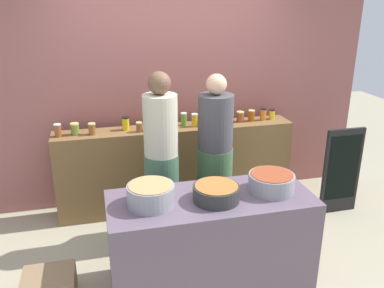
# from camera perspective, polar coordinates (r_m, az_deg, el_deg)

# --- Properties ---
(ground) EXTENTS (12.00, 12.00, 0.00)m
(ground) POSITION_cam_1_polar(r_m,az_deg,el_deg) (4.03, 1.25, -15.88)
(ground) COLOR tan
(storefront_wall) EXTENTS (4.80, 0.12, 3.00)m
(storefront_wall) POSITION_cam_1_polar(r_m,az_deg,el_deg) (4.75, -3.24, 9.58)
(storefront_wall) COLOR #9B5A56
(storefront_wall) RESTS_ON ground
(display_shelf) EXTENTS (2.70, 0.36, 0.99)m
(display_shelf) POSITION_cam_1_polar(r_m,az_deg,el_deg) (4.72, -2.20, -3.31)
(display_shelf) COLOR brown
(display_shelf) RESTS_ON ground
(prep_table) EXTENTS (1.70, 0.70, 0.81)m
(prep_table) POSITION_cam_1_polar(r_m,az_deg,el_deg) (3.56, 2.59, -13.33)
(prep_table) COLOR #625364
(prep_table) RESTS_ON ground
(preserve_jar_0) EXTENTS (0.08, 0.08, 0.14)m
(preserve_jar_0) POSITION_cam_1_polar(r_m,az_deg,el_deg) (4.44, -18.37, 1.84)
(preserve_jar_0) COLOR brown
(preserve_jar_0) RESTS_ON display_shelf
(preserve_jar_1) EXTENTS (0.09, 0.09, 0.13)m
(preserve_jar_1) POSITION_cam_1_polar(r_m,az_deg,el_deg) (4.44, -16.16, 2.05)
(preserve_jar_1) COLOR olive
(preserve_jar_1) RESTS_ON display_shelf
(preserve_jar_2) EXTENTS (0.08, 0.08, 0.12)m
(preserve_jar_2) POSITION_cam_1_polar(r_m,az_deg,el_deg) (4.40, -13.90, 2.09)
(preserve_jar_2) COLOR brown
(preserve_jar_2) RESTS_ON display_shelf
(preserve_jar_3) EXTENTS (0.08, 0.08, 0.15)m
(preserve_jar_3) POSITION_cam_1_polar(r_m,az_deg,el_deg) (4.48, -9.32, 2.89)
(preserve_jar_3) COLOR gold
(preserve_jar_3) RESTS_ON display_shelf
(preserve_jar_4) EXTENTS (0.07, 0.07, 0.11)m
(preserve_jar_4) POSITION_cam_1_polar(r_m,az_deg,el_deg) (4.40, -7.45, 2.40)
(preserve_jar_4) COLOR brown
(preserve_jar_4) RESTS_ON display_shelf
(preserve_jar_5) EXTENTS (0.08, 0.08, 0.14)m
(preserve_jar_5) POSITION_cam_1_polar(r_m,az_deg,el_deg) (4.43, -5.80, 2.76)
(preserve_jar_5) COLOR #4B2C4A
(preserve_jar_5) RESTS_ON display_shelf
(preserve_jar_6) EXTENTS (0.07, 0.07, 0.15)m
(preserve_jar_6) POSITION_cam_1_polar(r_m,az_deg,el_deg) (4.52, -4.59, 3.23)
(preserve_jar_6) COLOR #A92211
(preserve_jar_6) RESTS_ON display_shelf
(preserve_jar_7) EXTENTS (0.07, 0.07, 0.15)m
(preserve_jar_7) POSITION_cam_1_polar(r_m,az_deg,el_deg) (4.59, -1.17, 3.54)
(preserve_jar_7) COLOR #5E9930
(preserve_jar_7) RESTS_ON display_shelf
(preserve_jar_8) EXTENTS (0.07, 0.07, 0.15)m
(preserve_jar_8) POSITION_cam_1_polar(r_m,az_deg,el_deg) (4.55, 0.36, 3.40)
(preserve_jar_8) COLOR gold
(preserve_jar_8) RESTS_ON display_shelf
(preserve_jar_9) EXTENTS (0.09, 0.09, 0.13)m
(preserve_jar_9) POSITION_cam_1_polar(r_m,az_deg,el_deg) (4.58, 1.85, 3.40)
(preserve_jar_9) COLOR #542044
(preserve_jar_9) RESTS_ON display_shelf
(preserve_jar_10) EXTENTS (0.09, 0.09, 0.15)m
(preserve_jar_10) POSITION_cam_1_polar(r_m,az_deg,el_deg) (4.65, 3.20, 3.73)
(preserve_jar_10) COLOR orange
(preserve_jar_10) RESTS_ON display_shelf
(preserve_jar_11) EXTENTS (0.08, 0.08, 0.10)m
(preserve_jar_11) POSITION_cam_1_polar(r_m,az_deg,el_deg) (4.70, 5.42, 3.58)
(preserve_jar_11) COLOR #32423C
(preserve_jar_11) RESTS_ON display_shelf
(preserve_jar_12) EXTENTS (0.09, 0.09, 0.12)m
(preserve_jar_12) POSITION_cam_1_polar(r_m,az_deg,el_deg) (4.76, 6.81, 3.86)
(preserve_jar_12) COLOR #974824
(preserve_jar_12) RESTS_ON display_shelf
(preserve_jar_13) EXTENTS (0.08, 0.08, 0.13)m
(preserve_jar_13) POSITION_cam_1_polar(r_m,az_deg,el_deg) (4.80, 8.36, 3.99)
(preserve_jar_13) COLOR #9B4B0E
(preserve_jar_13) RESTS_ON display_shelf
(preserve_jar_14) EXTENTS (0.07, 0.07, 0.14)m
(preserve_jar_14) POSITION_cam_1_polar(r_m,az_deg,el_deg) (4.86, 9.99, 4.18)
(preserve_jar_14) COLOR orange
(preserve_jar_14) RESTS_ON display_shelf
(preserve_jar_15) EXTENTS (0.07, 0.07, 0.12)m
(preserve_jar_15) POSITION_cam_1_polar(r_m,az_deg,el_deg) (4.92, 11.19, 4.14)
(preserve_jar_15) COLOR yellow
(preserve_jar_15) RESTS_ON display_shelf
(cooking_pot_left) EXTENTS (0.38, 0.38, 0.18)m
(cooking_pot_left) POSITION_cam_1_polar(r_m,az_deg,el_deg) (3.22, -5.83, -7.15)
(cooking_pot_left) COLOR gray
(cooking_pot_left) RESTS_ON prep_table
(cooking_pot_center) EXTENTS (0.38, 0.38, 0.13)m
(cooking_pot_center) POSITION_cam_1_polar(r_m,az_deg,el_deg) (3.28, 3.43, -6.89)
(cooking_pot_center) COLOR #2D2D2D
(cooking_pot_center) RESTS_ON prep_table
(cooking_pot_right) EXTENTS (0.39, 0.39, 0.16)m
(cooking_pot_right) POSITION_cam_1_polar(r_m,az_deg,el_deg) (3.48, 11.11, -5.35)
(cooking_pot_right) COLOR gray
(cooking_pot_right) RESTS_ON prep_table
(cook_with_tongs) EXTENTS (0.34, 0.34, 1.74)m
(cook_with_tongs) POSITION_cam_1_polar(r_m,az_deg,el_deg) (3.93, -4.29, -3.47)
(cook_with_tongs) COLOR #3F644B
(cook_with_tongs) RESTS_ON ground
(cook_in_cap) EXTENTS (0.37, 0.37, 1.67)m
(cook_in_cap) POSITION_cam_1_polar(r_m,az_deg,el_deg) (4.17, 3.22, -2.63)
(cook_in_cap) COLOR #3E653F
(cook_in_cap) RESTS_ON ground
(bread_crate) EXTENTS (0.42, 0.36, 0.25)m
(bread_crate) POSITION_cam_1_polar(r_m,az_deg,el_deg) (3.71, -19.43, -18.52)
(bread_crate) COLOR #8A6E4D
(bread_crate) RESTS_ON ground
(chalkboard_sign) EXTENTS (0.45, 0.05, 1.01)m
(chalkboard_sign) POSITION_cam_1_polar(r_m,az_deg,el_deg) (4.88, 20.33, -3.57)
(chalkboard_sign) COLOR black
(chalkboard_sign) RESTS_ON ground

